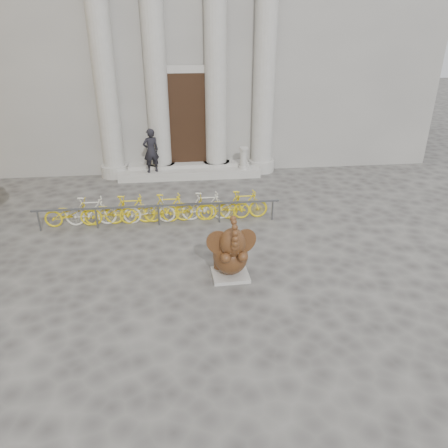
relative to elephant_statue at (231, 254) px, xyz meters
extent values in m
plane|color=#474442|center=(-0.74, -1.15, -0.69)|extent=(80.00, 80.00, 0.00)
cube|color=gray|center=(-0.74, 13.85, 5.31)|extent=(22.00, 10.00, 12.00)
cube|color=black|center=(-0.74, 8.77, 1.61)|extent=(2.40, 0.16, 4.00)
cylinder|color=#A8A59E|center=(-3.94, 8.65, 3.31)|extent=(0.90, 0.90, 8.00)
cylinder|color=#A8A59E|center=(-1.94, 8.65, 3.31)|extent=(0.90, 0.90, 8.00)
cylinder|color=#A8A59E|center=(0.46, 8.65, 3.31)|extent=(0.90, 0.90, 8.00)
cylinder|color=#A8A59E|center=(2.46, 8.65, 3.31)|extent=(0.90, 0.90, 8.00)
cube|color=#A8A59E|center=(-0.74, 8.25, -0.51)|extent=(6.00, 1.20, 0.36)
cube|color=#A8A59E|center=(0.00, 0.03, -0.65)|extent=(0.98, 0.89, 0.10)
ellipsoid|color=black|center=(-0.01, 0.24, -0.31)|extent=(0.83, 0.79, 0.61)
ellipsoid|color=black|center=(0.00, 0.05, -0.05)|extent=(0.96, 1.18, 0.99)
cylinder|color=black|center=(-0.27, 0.36, -0.48)|extent=(0.30, 0.30, 0.25)
cylinder|color=black|center=(0.25, 0.37, -0.48)|extent=(0.30, 0.30, 0.25)
cylinder|color=black|center=(-0.20, -0.34, 0.15)|extent=(0.25, 0.58, 0.38)
cylinder|color=black|center=(0.22, -0.32, 0.15)|extent=(0.25, 0.58, 0.38)
ellipsoid|color=black|center=(0.01, -0.29, 0.49)|extent=(0.67, 0.63, 0.76)
cylinder|color=black|center=(-0.32, -0.19, 0.45)|extent=(0.64, 0.23, 0.65)
cylinder|color=black|center=(0.33, -0.17, 0.45)|extent=(0.63, 0.27, 0.65)
cone|color=beige|center=(-0.10, -0.49, 0.34)|extent=(0.13, 0.23, 0.10)
cone|color=beige|center=(0.13, -0.48, 0.34)|extent=(0.11, 0.23, 0.10)
cube|color=slate|center=(-1.94, 3.43, 0.01)|extent=(8.00, 0.06, 0.06)
cylinder|color=slate|center=(-5.74, 3.43, -0.34)|extent=(0.06, 0.06, 0.70)
cylinder|color=slate|center=(-3.94, 3.43, -0.34)|extent=(0.06, 0.06, 0.70)
cylinder|color=slate|center=(-1.94, 3.43, -0.34)|extent=(0.06, 0.06, 0.70)
cylinder|color=slate|center=(0.06, 3.43, -0.34)|extent=(0.06, 0.06, 0.70)
cylinder|color=slate|center=(1.86, 3.43, -0.34)|extent=(0.06, 0.06, 0.70)
imported|color=yellow|center=(-4.78, 3.68, -0.19)|extent=(1.70, 0.50, 1.00)
imported|color=beige|center=(-4.15, 3.68, -0.19)|extent=(1.66, 0.47, 1.00)
imported|color=yellow|center=(-3.52, 3.68, -0.19)|extent=(1.70, 0.50, 1.00)
imported|color=yellow|center=(-2.89, 3.68, -0.19)|extent=(1.66, 0.47, 1.00)
imported|color=beige|center=(-2.26, 3.68, -0.19)|extent=(1.70, 0.50, 1.00)
imported|color=yellow|center=(-1.62, 3.68, -0.19)|extent=(1.66, 0.47, 1.00)
imported|color=yellow|center=(-0.99, 3.68, -0.19)|extent=(1.70, 0.50, 1.00)
imported|color=beige|center=(-0.36, 3.68, -0.19)|extent=(1.66, 0.47, 1.00)
imported|color=yellow|center=(0.27, 3.68, -0.19)|extent=(1.70, 0.50, 1.00)
imported|color=yellow|center=(0.90, 3.68, -0.19)|extent=(1.66, 0.47, 1.00)
imported|color=black|center=(-2.30, 7.93, 0.58)|extent=(0.78, 0.65, 1.83)
cylinder|color=#A8A59E|center=(1.56, 7.95, -0.28)|extent=(0.38, 0.38, 0.11)
cylinder|color=#A8A59E|center=(1.56, 7.95, 0.09)|extent=(0.27, 0.27, 0.86)
cylinder|color=#A8A59E|center=(1.56, 7.95, 0.55)|extent=(0.38, 0.38, 0.10)
camera|label=1|loc=(-1.28, -9.78, 5.55)|focal=35.00mm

